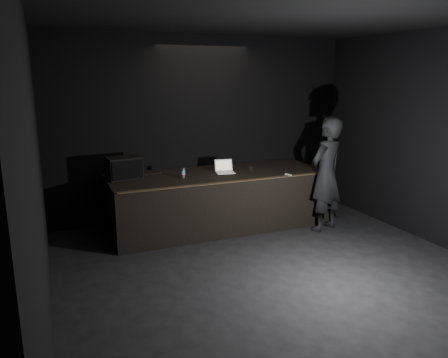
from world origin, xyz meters
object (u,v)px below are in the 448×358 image
Objects in this scene: laptop at (225,169)px; person at (326,175)px; beer_can at (183,173)px; stage_riser at (218,199)px; stage_monitor at (124,168)px.

person is at bearing -23.01° from laptop.
stage_riser is at bearing 7.90° from beer_can.
beer_can is at bearing -162.38° from laptop.
beer_can reaches higher than stage_riser.
stage_monitor is 1.82m from laptop.
beer_can is (-0.71, -0.10, 0.59)m from stage_riser.
stage_monitor is at bearing 172.01° from stage_riser.
stage_riser is at bearing -49.79° from person.
person is (1.56, -0.98, -0.03)m from laptop.
stage_riser is 2.02m from person.
stage_riser is 10.74× the size of laptop.
person reaches higher than laptop.
stage_riser is 1.95× the size of person.
laptop is at bearing 8.56° from beer_can.
laptop reaches higher than beer_can.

